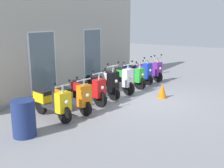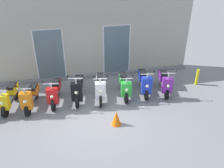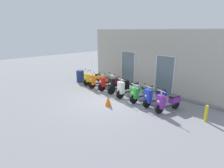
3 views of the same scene
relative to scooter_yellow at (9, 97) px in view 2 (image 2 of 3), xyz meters
name	(u,v)px [view 2 (image 2 of 3)]	position (x,y,z in m)	size (l,w,h in m)	color
ground_plane	(96,115)	(2.96, -1.14, -0.46)	(40.00, 40.00, 0.00)	gray
storefront_facade	(83,37)	(2.96, 2.06, 1.36)	(9.70, 0.50, 3.76)	#B2AD9E
scooter_yellow	(9,97)	(0.00, 0.00, 0.00)	(0.62, 1.58, 1.15)	black
scooter_orange	(31,96)	(0.76, -0.13, -0.01)	(0.64, 1.54, 1.18)	black
scooter_red	(55,92)	(1.62, -0.02, 0.02)	(0.62, 1.58, 1.21)	black
scooter_black	(78,89)	(2.48, -0.01, 0.04)	(0.64, 1.58, 1.31)	black
scooter_white	(100,87)	(3.32, -0.07, 0.05)	(0.62, 1.64, 1.25)	black
scooter_green	(124,85)	(4.27, -0.05, 0.00)	(0.56, 1.55, 1.15)	black
scooter_blue	(144,82)	(5.10, -0.01, 0.03)	(0.61, 1.57, 1.21)	black
scooter_purple	(165,82)	(5.92, -0.13, 0.01)	(0.68, 1.50, 1.21)	black
curb_bollard	(197,77)	(7.53, 0.17, -0.11)	(0.12, 0.12, 0.70)	yellow
traffic_cone	(116,118)	(3.55, -1.77, -0.20)	(0.32, 0.32, 0.52)	orange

